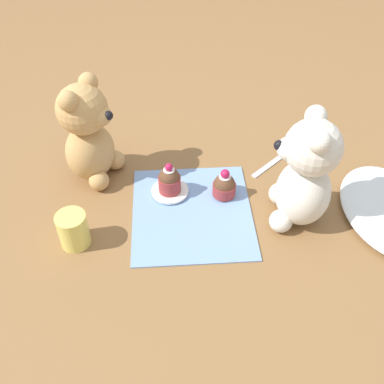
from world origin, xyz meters
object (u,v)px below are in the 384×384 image
(saucer_plate, at_px, (170,191))
(teaspoon, at_px, (271,163))
(teddy_bear_tan, at_px, (88,134))
(cupcake_near_tan_bear, at_px, (169,180))
(cupcake_near_cream_bear, at_px, (224,186))
(juice_glass, at_px, (73,230))
(teddy_bear_cream, at_px, (305,175))

(saucer_plate, xyz_separation_m, teaspoon, (-0.08, 0.23, -0.01))
(teddy_bear_tan, relative_size, cupcake_near_tan_bear, 3.21)
(saucer_plate, bearing_deg, cupcake_near_tan_bear, 0.00)
(teddy_bear_tan, height_order, cupcake_near_cream_bear, teddy_bear_tan)
(juice_glass, bearing_deg, teddy_bear_cream, 95.33)
(cupcake_near_cream_bear, distance_m, teaspoon, 0.15)
(cupcake_near_cream_bear, height_order, saucer_plate, cupcake_near_cream_bear)
(teddy_bear_tan, relative_size, juice_glass, 3.22)
(cupcake_near_tan_bear, height_order, juice_glass, cupcake_near_tan_bear)
(saucer_plate, bearing_deg, cupcake_near_cream_bear, 83.52)
(teddy_bear_cream, distance_m, cupcake_near_cream_bear, 0.17)
(cupcake_near_cream_bear, bearing_deg, teddy_bear_cream, 63.74)
(teddy_bear_tan, bearing_deg, teddy_bear_cream, -85.83)
(teaspoon, bearing_deg, saucer_plate, 158.67)
(teddy_bear_cream, bearing_deg, cupcake_near_cream_bear, -106.12)
(teddy_bear_cream, relative_size, juice_glass, 3.32)
(teddy_bear_cream, height_order, cupcake_near_tan_bear, teddy_bear_cream)
(teddy_bear_tan, relative_size, saucer_plate, 2.93)
(teddy_bear_cream, xyz_separation_m, cupcake_near_cream_bear, (-0.07, -0.13, -0.08))
(cupcake_near_cream_bear, xyz_separation_m, juice_glass, (0.10, -0.29, 0.01))
(teddy_bear_cream, height_order, teaspoon, teddy_bear_cream)
(teddy_bear_cream, relative_size, saucer_plate, 3.02)
(cupcake_near_tan_bear, distance_m, juice_glass, 0.21)
(juice_glass, relative_size, teaspoon, 0.56)
(cupcake_near_cream_bear, height_order, teaspoon, cupcake_near_cream_bear)
(cupcake_near_tan_bear, bearing_deg, teddy_bear_cream, 72.13)
(cupcake_near_cream_bear, xyz_separation_m, cupcake_near_tan_bear, (-0.01, -0.11, 0.01))
(saucer_plate, bearing_deg, teaspoon, 109.52)
(teddy_bear_cream, distance_m, teddy_bear_tan, 0.43)
(teddy_bear_cream, distance_m, teaspoon, 0.19)
(juice_glass, bearing_deg, cupcake_near_cream_bear, 110.18)
(cupcake_near_cream_bear, bearing_deg, teaspoon, 128.46)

